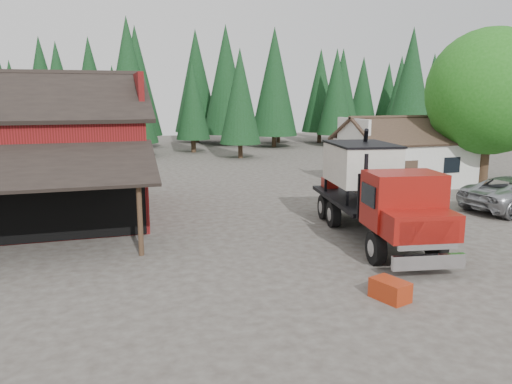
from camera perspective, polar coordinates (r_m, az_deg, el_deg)
name	(u,v)px	position (r m, az deg, el deg)	size (l,w,h in m)	color
ground	(300,258)	(18.80, 5.01, -7.54)	(120.00, 120.00, 0.00)	#3F3832
red_barn	(13,164)	(26.92, -26.06, 2.88)	(12.80, 13.63, 7.18)	maroon
farmhouse	(404,159)	(35.77, 16.60, 3.62)	(8.60, 6.42, 4.65)	silver
deciduous_tree	(490,96)	(35.60, 25.19, 9.86)	(8.00, 8.00, 10.20)	#382619
conifer_backdrop	(163,148)	(59.18, -10.55, 5.00)	(76.00, 16.00, 16.00)	#113313
near_pine_b	(240,96)	(48.22, -1.83, 10.87)	(3.96, 3.96, 10.40)	#382619
near_pine_c	(411,86)	(51.34, 17.29, 11.52)	(4.84, 4.84, 12.40)	#382619
near_pine_d	(129,80)	(50.58, -14.35, 12.25)	(5.28, 5.28, 13.40)	#382619
feed_truck	(374,189)	(21.47, 13.39, 0.32)	(4.19, 10.24, 4.49)	black
equip_box	(390,290)	(15.55, 15.07, -10.76)	(0.70, 1.10, 0.60)	maroon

